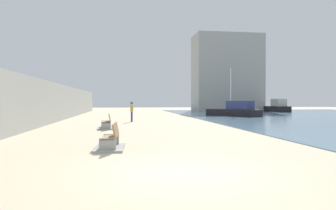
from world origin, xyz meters
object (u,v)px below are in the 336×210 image
(bench_near, at_px, (110,143))
(person_walking, at_px, (132,110))
(boat_distant, at_px, (235,110))
(bench_far, at_px, (107,125))
(boat_nearest, at_px, (277,107))

(bench_near, distance_m, person_walking, 15.15)
(person_walking, xyz_separation_m, boat_distant, (12.39, 7.96, -0.34))
(bench_near, xyz_separation_m, bench_far, (-0.61, 8.66, 0.00))
(person_walking, distance_m, boat_distant, 14.73)
(bench_far, distance_m, boat_distant, 20.22)
(boat_distant, bearing_deg, person_walking, -147.30)
(person_walking, distance_m, boat_nearest, 32.34)
(bench_near, relative_size, bench_far, 1.00)
(bench_far, relative_size, person_walking, 1.22)
(bench_far, height_order, person_walking, person_walking)
(bench_far, bearing_deg, boat_nearest, 46.11)
(bench_near, relative_size, boat_nearest, 0.34)
(boat_nearest, bearing_deg, bench_far, -133.89)
(boat_nearest, bearing_deg, person_walking, -139.46)
(bench_far, height_order, boat_nearest, boat_nearest)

